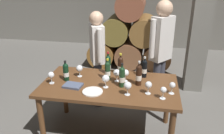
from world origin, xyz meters
name	(u,v)px	position (x,y,z in m)	size (l,w,h in m)	color
ground_plane	(109,133)	(0.00, 0.00, 0.00)	(14.00, 14.00, 0.00)	#66635E
barrel_stack	(130,37)	(0.00, 2.60, 0.66)	(1.86, 0.90, 1.69)	brown
stone_pillar	(201,20)	(1.30, 1.60, 1.30)	(0.32, 0.32, 2.60)	slate
dining_table	(109,90)	(0.00, 0.00, 0.67)	(1.70, 0.90, 0.76)	brown
wine_bottle_0	(120,66)	(0.10, 0.31, 0.89)	(0.07, 0.07, 0.31)	black
wine_bottle_1	(108,65)	(-0.07, 0.30, 0.90)	(0.07, 0.07, 0.32)	black
wine_bottle_2	(144,68)	(0.42, 0.29, 0.88)	(0.07, 0.07, 0.29)	black
wine_bottle_3	(139,75)	(0.36, 0.05, 0.90)	(0.07, 0.07, 0.32)	black
wine_bottle_4	(66,72)	(-0.57, 0.01, 0.88)	(0.07, 0.07, 0.27)	black
wine_bottle_5	(108,71)	(-0.05, 0.13, 0.89)	(0.07, 0.07, 0.29)	#19381E
wine_bottle_6	(122,77)	(0.16, -0.03, 0.89)	(0.07, 0.07, 0.31)	#19381E
wine_glass_0	(51,75)	(-0.72, -0.10, 0.87)	(0.08, 0.08, 0.15)	white
wine_glass_1	(117,73)	(0.08, 0.10, 0.87)	(0.09, 0.09, 0.16)	white
wine_glass_2	(125,73)	(0.19, 0.12, 0.87)	(0.09, 0.09, 0.16)	white
wine_glass_3	(79,69)	(-0.43, 0.15, 0.87)	(0.09, 0.09, 0.16)	white
wine_glass_4	(163,90)	(0.65, -0.25, 0.86)	(0.07, 0.07, 0.15)	white
wine_glass_5	(172,86)	(0.75, -0.11, 0.86)	(0.07, 0.07, 0.15)	white
wine_glass_6	(148,85)	(0.49, -0.16, 0.87)	(0.08, 0.08, 0.15)	white
wine_glass_7	(106,79)	(-0.03, -0.09, 0.87)	(0.09, 0.09, 0.16)	white
wine_glass_8	(128,86)	(0.25, -0.23, 0.87)	(0.09, 0.09, 0.16)	white
tasting_notebook	(73,86)	(-0.43, -0.14, 0.77)	(0.22, 0.16, 0.03)	#4C5670
serving_plate	(93,92)	(-0.15, -0.24, 0.77)	(0.24, 0.24, 0.01)	white
sommelier_presenting	(161,47)	(0.63, 0.75, 1.04)	(0.35, 0.40, 1.72)	#383842
taster_seated_left	(97,52)	(-0.32, 0.72, 0.92)	(0.30, 0.46, 1.54)	#383842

